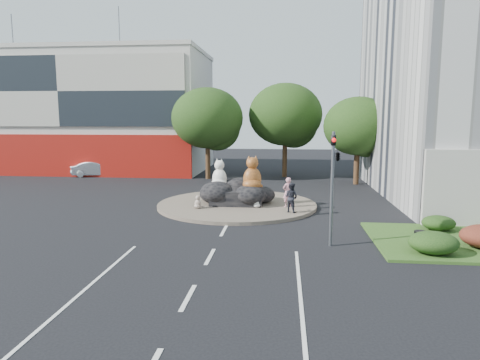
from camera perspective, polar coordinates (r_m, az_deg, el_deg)
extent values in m
plane|color=black|center=(17.62, -4.02, -10.17)|extent=(120.00, 120.00, 0.00)
cylinder|color=brown|center=(27.17, -0.41, -3.30)|extent=(10.00, 10.00, 0.20)
cube|color=#BAB4A8|center=(49.13, -19.54, 8.36)|extent=(25.00, 12.00, 12.00)
cube|color=maroon|center=(43.88, -22.65, 3.02)|extent=(25.00, 0.30, 4.00)
cube|color=#B2AD9E|center=(43.75, -23.13, 10.85)|extent=(24.00, 0.15, 6.50)
cube|color=#BAB4A8|center=(49.57, -19.90, 15.53)|extent=(25.20, 12.20, 0.40)
cylinder|color=#595B60|center=(53.76, -28.07, 16.84)|extent=(0.10, 0.10, 4.00)
cylinder|color=#595B60|center=(50.65, -15.80, 18.64)|extent=(0.10, 0.10, 5.00)
cylinder|color=#382314|center=(39.25, -4.31, 2.89)|extent=(0.44, 0.44, 3.74)
ellipsoid|color=#173410|center=(39.07, -4.37, 8.23)|extent=(6.46, 6.46, 5.49)
sphere|color=#173410|center=(39.44, -3.07, 7.01)|extent=(4.25, 4.25, 4.25)
sphere|color=#173410|center=(38.91, -5.46, 7.34)|extent=(3.74, 3.74, 3.74)
cylinder|color=#382314|center=(40.61, 5.98, 3.21)|extent=(0.44, 0.44, 3.96)
ellipsoid|color=#173410|center=(40.45, 6.06, 8.68)|extent=(6.84, 6.84, 5.81)
sphere|color=#173410|center=(40.97, 7.17, 7.39)|extent=(4.50, 4.50, 4.50)
sphere|color=#173410|center=(40.16, 5.04, 7.79)|extent=(3.96, 3.96, 3.96)
cylinder|color=#382314|center=(37.17, 15.27, 1.97)|extent=(0.44, 0.44, 3.30)
ellipsoid|color=#173410|center=(36.96, 15.46, 6.95)|extent=(5.70, 5.70, 4.84)
sphere|color=#173410|center=(37.62, 16.50, 5.78)|extent=(3.75, 3.75, 3.75)
sphere|color=#173410|center=(36.57, 14.42, 6.15)|extent=(3.30, 3.30, 3.30)
ellipsoid|color=#173410|center=(19.15, 24.39, -7.61)|extent=(2.00, 1.60, 0.90)
ellipsoid|color=#173410|center=(23.14, 24.95, -5.20)|extent=(1.60, 1.28, 0.72)
cylinder|color=#595B60|center=(18.83, 12.15, -1.29)|extent=(0.14, 0.14, 5.00)
imported|color=black|center=(18.62, 12.31, 3.88)|extent=(0.21, 0.26, 1.30)
imported|color=black|center=(18.66, 12.91, 3.25)|extent=(0.26, 1.24, 0.50)
sphere|color=red|center=(18.42, 12.42, 5.23)|extent=(0.18, 0.18, 0.18)
cylinder|color=#595B60|center=(26.50, 28.30, 3.92)|extent=(0.18, 0.18, 8.00)
cylinder|color=#595B60|center=(26.20, 26.85, 12.75)|extent=(2.00, 0.12, 0.12)
cube|color=silver|center=(25.86, 24.71, 12.73)|extent=(0.50, 0.22, 0.12)
imported|color=pink|center=(26.04, 6.37, -1.63)|extent=(0.79, 0.71, 1.80)
imported|color=#22222A|center=(24.62, 6.84, -2.33)|extent=(1.05, 0.99, 1.70)
imported|color=#B0B3B8|center=(43.02, -18.65, 1.41)|extent=(4.58, 2.52, 1.43)
cylinder|color=black|center=(19.94, 22.86, -7.23)|extent=(0.52, 0.52, 0.68)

